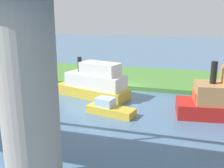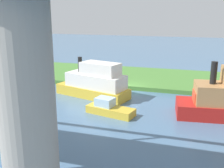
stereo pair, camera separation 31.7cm
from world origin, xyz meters
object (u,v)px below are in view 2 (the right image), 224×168
mooring_post (113,80)px  motorboat_red (94,83)px  skiff_small (15,83)px  pontoon_yellow (109,108)px  bridge_pylon (26,101)px  person_on_bank (95,76)px  houseboat_blue (24,98)px

mooring_post → motorboat_red: size_ratio=0.08×
motorboat_red → skiff_small: (10.71, -0.41, -0.99)m
mooring_post → pontoon_yellow: pontoon_yellow is taller
mooring_post → pontoon_yellow: bearing=104.7°
bridge_pylon → skiff_small: 21.51m
pontoon_yellow → person_on_bank: bearing=-62.5°
mooring_post → pontoon_yellow: 9.47m
bridge_pylon → motorboat_red: 16.52m
houseboat_blue → pontoon_yellow: houseboat_blue is taller
bridge_pylon → mooring_post: bearing=-85.1°
person_on_bank → skiff_small: size_ratio=0.26×
skiff_small → person_on_bank: bearing=-153.7°
motorboat_red → houseboat_blue: (6.36, 4.13, -1.05)m
houseboat_blue → skiff_small: bearing=-46.2°
skiff_small → pontoon_yellow: bearing=160.1°
person_on_bank → houseboat_blue: 10.12m
pontoon_yellow → bridge_pylon: bearing=86.7°
pontoon_yellow → motorboat_red: bearing=-55.4°
mooring_post → motorboat_red: (0.78, 4.53, 0.72)m
houseboat_blue → pontoon_yellow: 9.55m
motorboat_red → bridge_pylon: bearing=99.0°
motorboat_red → pontoon_yellow: motorboat_red is taller
bridge_pylon → mooring_post: size_ratio=12.99×
person_on_bank → houseboat_blue: size_ratio=0.30×
motorboat_red → houseboat_blue: motorboat_red is taller
person_on_bank → mooring_post: size_ratio=1.86×
mooring_post → skiff_small: (11.49, 4.12, -0.26)m
bridge_pylon → motorboat_red: size_ratio=1.09×
motorboat_red → pontoon_yellow: (-3.18, 4.62, -1.06)m
person_on_bank → mooring_post: 2.56m
bridge_pylon → houseboat_blue: bearing=-53.2°
motorboat_red → skiff_small: 10.77m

